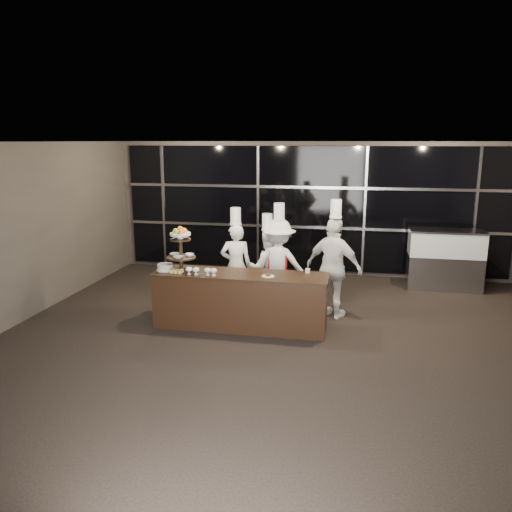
% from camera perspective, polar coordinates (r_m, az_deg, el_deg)
% --- Properties ---
extents(room, '(10.00, 10.00, 10.00)m').
position_cam_1_polar(room, '(6.54, 2.27, -0.38)').
color(room, black).
rests_on(room, ground).
extents(window_wall, '(8.60, 0.10, 2.80)m').
position_cam_1_polar(window_wall, '(11.36, 6.23, 5.33)').
color(window_wall, black).
rests_on(window_wall, ground).
extents(buffet_counter, '(2.84, 0.74, 0.92)m').
position_cam_1_polar(buffet_counter, '(8.21, -1.79, -5.06)').
color(buffet_counter, black).
rests_on(buffet_counter, ground).
extents(display_stand, '(0.48, 0.48, 0.74)m').
position_cam_1_polar(display_stand, '(8.26, -8.61, 1.19)').
color(display_stand, black).
rests_on(display_stand, buffet_counter).
extents(compotes, '(0.52, 0.11, 0.12)m').
position_cam_1_polar(compotes, '(8.00, -6.26, -1.61)').
color(compotes, silver).
rests_on(compotes, buffet_counter).
extents(layer_cake, '(0.30, 0.30, 0.11)m').
position_cam_1_polar(layer_cake, '(8.39, -10.33, -1.26)').
color(layer_cake, white).
rests_on(layer_cake, buffet_counter).
extents(pastry_squares, '(0.20, 0.13, 0.05)m').
position_cam_1_polar(pastry_squares, '(8.21, -9.05, -1.72)').
color(pastry_squares, '#DFC36D').
rests_on(pastry_squares, buffet_counter).
extents(small_plate, '(0.20, 0.20, 0.05)m').
position_cam_1_polar(small_plate, '(7.89, 1.39, -2.26)').
color(small_plate, white).
rests_on(small_plate, buffet_counter).
extents(chef_cup, '(0.08, 0.08, 0.07)m').
position_cam_1_polar(chef_cup, '(8.14, 5.93, -1.69)').
color(chef_cup, white).
rests_on(chef_cup, buffet_counter).
extents(display_case, '(1.48, 0.65, 1.24)m').
position_cam_1_polar(display_case, '(11.00, 20.79, -0.04)').
color(display_case, '#A5A5AA').
rests_on(display_case, ground).
extents(chef_a, '(0.63, 0.49, 1.85)m').
position_cam_1_polar(chef_a, '(9.15, -2.30, -0.93)').
color(chef_a, white).
rests_on(chef_a, ground).
extents(chef_b, '(0.83, 0.74, 1.73)m').
position_cam_1_polar(chef_b, '(9.22, 1.28, -1.27)').
color(chef_b, white).
rests_on(chef_b, ground).
extents(chef_c, '(1.10, 0.67, 1.94)m').
position_cam_1_polar(chef_c, '(9.08, 2.61, -0.89)').
color(chef_c, white).
rests_on(chef_c, ground).
extents(chef_d, '(1.12, 0.82, 2.06)m').
position_cam_1_polar(chef_d, '(8.66, 8.88, -1.27)').
color(chef_d, white).
rests_on(chef_d, ground).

